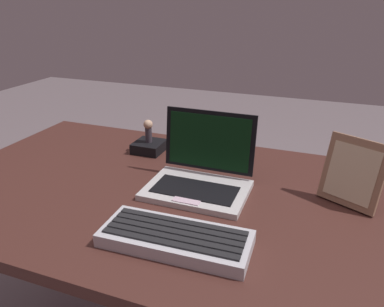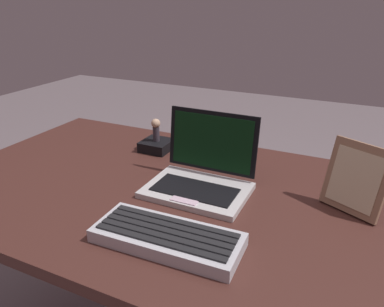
# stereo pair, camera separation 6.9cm
# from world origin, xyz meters

# --- Properties ---
(desk) EXTENTS (1.53, 0.77, 0.73)m
(desk) POSITION_xyz_m (0.00, 0.00, 0.63)
(desk) COLOR #42221C
(desk) RESTS_ON ground
(laptop_front) EXTENTS (0.26, 0.21, 0.19)m
(laptop_front) POSITION_xyz_m (-0.04, 0.04, 0.77)
(laptop_front) COLOR beige
(laptop_front) RESTS_ON desk
(external_keyboard) EXTENTS (0.32, 0.14, 0.03)m
(external_keyboard) POSITION_xyz_m (-0.01, -0.21, 0.75)
(external_keyboard) COLOR #BAB9C2
(external_keyboard) RESTS_ON desk
(photo_frame) EXTENTS (0.15, 0.11, 0.17)m
(photo_frame) POSITION_xyz_m (0.33, 0.09, 0.82)
(photo_frame) COLOR #8F6950
(photo_frame) RESTS_ON desk
(figurine_stand) EXTENTS (0.09, 0.09, 0.03)m
(figurine_stand) POSITION_xyz_m (-0.29, 0.22, 0.75)
(figurine_stand) COLOR black
(figurine_stand) RESTS_ON desk
(figurine) EXTENTS (0.03, 0.03, 0.08)m
(figurine) POSITION_xyz_m (-0.29, 0.22, 0.81)
(figurine) COLOR #38313A
(figurine) RESTS_ON figurine_stand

